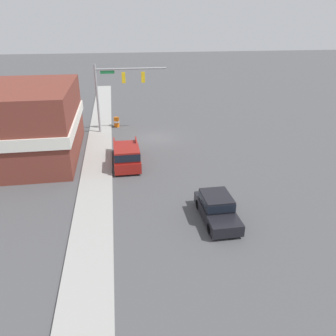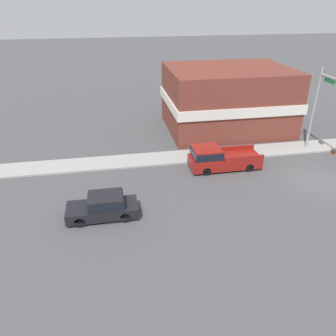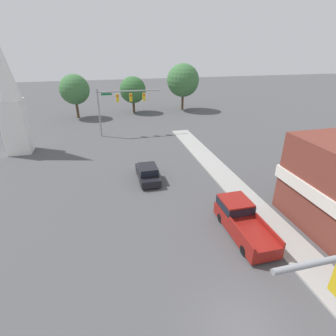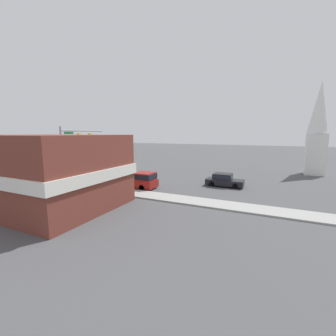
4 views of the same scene
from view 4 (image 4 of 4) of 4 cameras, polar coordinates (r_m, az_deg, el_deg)
ground_plane at (r=32.83m, az=-14.33°, el=-2.46°), size 200.00×200.00×0.00m
sidewalk_curb at (r=28.75m, az=-21.55°, el=-4.26°), size 2.40×60.00×0.14m
near_signal_assembly at (r=31.49m, az=-22.38°, el=6.09°), size 7.26×0.49×7.09m
car_lead at (r=27.54m, az=13.99°, el=-2.91°), size 1.80×4.34×1.54m
pickup_truck_parked at (r=26.25m, az=-7.79°, el=-3.02°), size 2.07×5.60×1.87m
construction_barrel at (r=33.19m, az=-24.80°, el=-1.91°), size 0.60×0.60×1.10m
corner_brick_building at (r=22.00m, az=-28.36°, el=-0.62°), size 9.38×12.10×6.13m
church_steeple at (r=40.58m, az=33.81°, el=8.78°), size 2.82×2.82×13.90m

